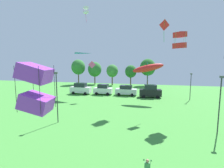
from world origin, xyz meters
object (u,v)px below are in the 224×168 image
object	(u,v)px
kite_flying_2	(86,10)
kite_flying_10	(164,26)
treeline_tree_0	(78,67)
treeline_tree_3	(131,72)
parked_car_third_from_left	(126,90)
treeline_tree_2	(112,71)
light_post_1	(191,85)
treeline_tree_1	(95,69)
kite_flying_4	(36,88)
kite_flying_6	(148,68)
kite_flying_3	(75,58)
light_post_0	(57,94)
parked_car_second_from_left	(103,89)
kite_flying_11	(92,65)
light_post_3	(220,102)
parked_car_rightmost_in_row	(150,91)
kite_flying_5	(180,40)
treeline_tree_4	(148,67)
parked_car_leftmost	(81,89)

from	to	relation	value
kite_flying_2	kite_flying_10	bearing A→B (deg)	-29.30
treeline_tree_0	treeline_tree_3	world-z (taller)	treeline_tree_0
parked_car_third_from_left	treeline_tree_2	distance (m)	16.94
light_post_1	treeline_tree_1	distance (m)	31.31
kite_flying_4	kite_flying_6	xyz separation A→B (m)	(4.65, 26.08, -0.10)
kite_flying_3	parked_car_third_from_left	world-z (taller)	kite_flying_3
light_post_0	treeline_tree_0	distance (m)	36.00
treeline_tree_0	parked_car_third_from_left	bearing A→B (deg)	-40.51
parked_car_second_from_left	light_post_0	distance (m)	18.98
kite_flying_11	parked_car_third_from_left	size ratio (longest dim) A/B	0.31
light_post_3	treeline_tree_3	world-z (taller)	treeline_tree_3
light_post_0	light_post_3	size ratio (longest dim) A/B	1.02
kite_flying_4	light_post_0	xyz separation A→B (m)	(-5.93, 11.95, -2.82)
kite_flying_10	treeline_tree_1	size ratio (longest dim) A/B	0.47
light_post_0	parked_car_rightmost_in_row	bearing A→B (deg)	57.98
kite_flying_5	treeline_tree_4	bearing A→B (deg)	98.08
light_post_3	treeline_tree_3	size ratio (longest dim) A/B	0.98
parked_car_leftmost	light_post_0	xyz separation A→B (m)	(4.58, -18.32, 2.29)
parked_car_leftmost	kite_flying_6	bearing A→B (deg)	-14.21
treeline_tree_2	kite_flying_6	bearing A→B (deg)	-60.87
kite_flying_6	treeline_tree_3	bearing A→B (deg)	104.25
light_post_0	treeline_tree_2	xyz separation A→B (m)	(-0.58, 34.16, 0.94)
kite_flying_4	treeline_tree_0	xyz separation A→B (m)	(-17.70, 45.91, -0.78)
parked_car_second_from_left	parked_car_rightmost_in_row	distance (m)	10.53
parked_car_third_from_left	light_post_1	world-z (taller)	light_post_1
kite_flying_5	parked_car_third_from_left	world-z (taller)	kite_flying_5
treeline_tree_3	treeline_tree_4	size ratio (longest dim) A/B	0.76
kite_flying_2	parked_car_leftmost	size ratio (longest dim) A/B	0.69
kite_flying_2	kite_flying_4	size ratio (longest dim) A/B	1.39
treeline_tree_0	treeline_tree_2	distance (m)	11.25
treeline_tree_1	treeline_tree_3	distance (m)	11.66
kite_flying_2	treeline_tree_2	size ratio (longest dim) A/B	0.51
kite_flying_11	parked_car_third_from_left	bearing A→B (deg)	40.33
kite_flying_11	treeline_tree_1	size ratio (longest dim) A/B	0.20
light_post_1	kite_flying_4	bearing A→B (deg)	-113.86
kite_flying_2	treeline_tree_0	size ratio (longest dim) A/B	0.41
parked_car_leftmost	parked_car_third_from_left	bearing A→B (deg)	4.23
treeline_tree_1	treeline_tree_3	size ratio (longest dim) A/B	1.16
parked_car_leftmost	treeline_tree_4	distance (m)	23.39
kite_flying_5	treeline_tree_1	xyz separation A→B (m)	(-21.20, 30.09, -5.37)
kite_flying_11	treeline_tree_4	size ratio (longest dim) A/B	0.18
kite_flying_5	kite_flying_6	size ratio (longest dim) A/B	0.36
parked_car_rightmost_in_row	treeline_tree_3	distance (m)	19.62
kite_flying_3	kite_flying_10	distance (m)	18.38
parked_car_third_from_left	treeline_tree_1	bearing A→B (deg)	128.79
treeline_tree_0	kite_flying_3	bearing A→B (deg)	-68.23
light_post_3	treeline_tree_2	bearing A→B (deg)	118.87
kite_flying_2	parked_car_third_from_left	bearing A→B (deg)	5.92
kite_flying_6	treeline_tree_2	xyz separation A→B (m)	(-11.16, 20.03, -1.77)
parked_car_leftmost	parked_car_rightmost_in_row	distance (m)	15.72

